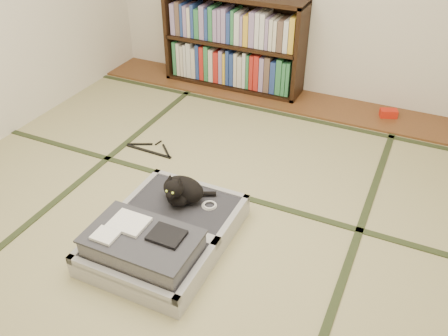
% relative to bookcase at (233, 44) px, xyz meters
% --- Properties ---
extents(floor, '(4.50, 4.50, 0.00)m').
position_rel_bookcase_xyz_m(floor, '(0.65, -2.07, -0.45)').
color(floor, tan).
rests_on(floor, ground).
extents(wood_strip, '(4.00, 0.50, 0.02)m').
position_rel_bookcase_xyz_m(wood_strip, '(0.65, -0.07, -0.44)').
color(wood_strip, brown).
rests_on(wood_strip, ground).
extents(red_item, '(0.17, 0.14, 0.07)m').
position_rel_bookcase_xyz_m(red_item, '(1.56, -0.04, -0.40)').
color(red_item, red).
rests_on(red_item, wood_strip).
extents(tatami_borders, '(4.00, 4.50, 0.01)m').
position_rel_bookcase_xyz_m(tatami_borders, '(0.65, -1.57, -0.45)').
color(tatami_borders, '#2D381E').
rests_on(tatami_borders, ground).
extents(bookcase, '(1.40, 0.32, 0.92)m').
position_rel_bookcase_xyz_m(bookcase, '(0.00, 0.00, 0.00)').
color(bookcase, black).
rests_on(bookcase, wood_strip).
extents(suitcase, '(0.73, 0.97, 0.29)m').
position_rel_bookcase_xyz_m(suitcase, '(0.57, -2.34, -0.35)').
color(suitcase, '#A6A6AB').
rests_on(suitcase, floor).
extents(cat, '(0.32, 0.33, 0.26)m').
position_rel_bookcase_xyz_m(cat, '(0.55, -2.05, -0.21)').
color(cat, black).
rests_on(cat, suitcase).
extents(cable_coil, '(0.10, 0.10, 0.02)m').
position_rel_bookcase_xyz_m(cable_coil, '(0.73, -2.01, -0.30)').
color(cable_coil, white).
rests_on(cable_coil, suitcase).
extents(hanger, '(0.44, 0.20, 0.01)m').
position_rel_bookcase_xyz_m(hanger, '(-0.10, -1.41, -0.44)').
color(hanger, black).
rests_on(hanger, floor).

